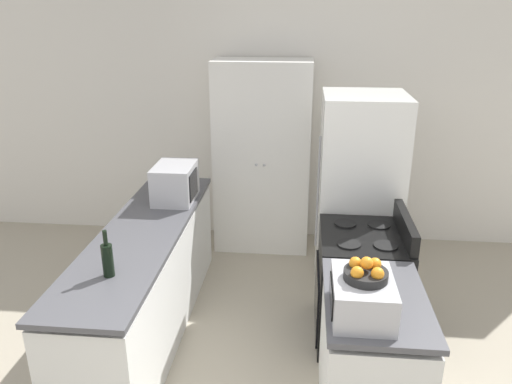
# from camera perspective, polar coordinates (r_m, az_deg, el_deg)

# --- Properties ---
(wall_back) EXTENTS (7.00, 0.06, 2.60)m
(wall_back) POSITION_cam_1_polar(r_m,az_deg,el_deg) (5.42, 1.55, 7.99)
(wall_back) COLOR silver
(wall_back) RESTS_ON ground_plane
(counter_left) EXTENTS (0.60, 2.47, 0.88)m
(counter_left) POSITION_cam_1_polar(r_m,az_deg,el_deg) (4.09, -12.40, -10.02)
(counter_left) COLOR silver
(counter_left) RESTS_ON ground_plane
(counter_right) EXTENTS (0.60, 0.91, 0.88)m
(counter_right) POSITION_cam_1_polar(r_m,az_deg,el_deg) (3.31, 12.91, -18.32)
(counter_right) COLOR silver
(counter_right) RESTS_ON ground_plane
(pantry_cabinet) EXTENTS (0.98, 0.54, 1.99)m
(pantry_cabinet) POSITION_cam_1_polar(r_m,az_deg,el_deg) (5.21, 0.75, 3.98)
(pantry_cabinet) COLOR white
(pantry_cabinet) RESTS_ON ground_plane
(stove) EXTENTS (0.66, 0.75, 1.04)m
(stove) POSITION_cam_1_polar(r_m,az_deg,el_deg) (3.99, 11.83, -10.43)
(stove) COLOR black
(stove) RESTS_ON ground_plane
(refrigerator) EXTENTS (0.72, 0.71, 1.80)m
(refrigerator) POSITION_cam_1_polar(r_m,az_deg,el_deg) (4.50, 11.64, -0.45)
(refrigerator) COLOR white
(refrigerator) RESTS_ON ground_plane
(microwave) EXTENTS (0.34, 0.45, 0.32)m
(microwave) POSITION_cam_1_polar(r_m,az_deg,el_deg) (4.36, -9.21, 1.05)
(microwave) COLOR #B2B2B7
(microwave) RESTS_ON counter_left
(wine_bottle) EXTENTS (0.07, 0.07, 0.31)m
(wine_bottle) POSITION_cam_1_polar(r_m,az_deg,el_deg) (3.26, -16.60, -7.37)
(wine_bottle) COLOR black
(wine_bottle) RESTS_ON counter_left
(toaster_oven) EXTENTS (0.34, 0.44, 0.22)m
(toaster_oven) POSITION_cam_1_polar(r_m,az_deg,el_deg) (2.83, 12.03, -11.63)
(toaster_oven) COLOR #B2B2B7
(toaster_oven) RESTS_ON counter_right
(fruit_bowl) EXTENTS (0.24, 0.24, 0.13)m
(fruit_bowl) POSITION_cam_1_polar(r_m,az_deg,el_deg) (2.75, 12.45, -8.93)
(fruit_bowl) COLOR black
(fruit_bowl) RESTS_ON toaster_oven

